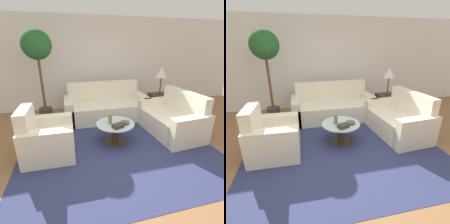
# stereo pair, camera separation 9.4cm
# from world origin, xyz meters

# --- Properties ---
(ground_plane) EXTENTS (14.00, 14.00, 0.00)m
(ground_plane) POSITION_xyz_m (0.00, 0.00, 0.00)
(ground_plane) COLOR #8E603D
(wall_back) EXTENTS (10.00, 0.06, 2.60)m
(wall_back) POSITION_xyz_m (0.00, 3.07, 1.30)
(wall_back) COLOR white
(wall_back) RESTS_ON ground_plane
(rug) EXTENTS (3.53, 3.41, 0.01)m
(rug) POSITION_xyz_m (0.09, 0.71, 0.00)
(rug) COLOR navy
(rug) RESTS_ON ground_plane
(sofa_main) EXTENTS (2.08, 0.90, 0.92)m
(sofa_main) POSITION_xyz_m (0.18, 2.01, 0.29)
(sofa_main) COLOR beige
(sofa_main) RESTS_ON ground_plane
(armchair) EXTENTS (0.84, 0.88, 0.89)m
(armchair) POSITION_xyz_m (-1.19, 0.60, 0.29)
(armchair) COLOR beige
(armchair) RESTS_ON ground_plane
(loveseat) EXTENTS (0.97, 1.52, 0.91)m
(loveseat) POSITION_xyz_m (1.43, 0.84, 0.29)
(loveseat) COLOR beige
(loveseat) RESTS_ON ground_plane
(coffee_table) EXTENTS (0.74, 0.74, 0.41)m
(coffee_table) POSITION_xyz_m (0.09, 0.71, 0.27)
(coffee_table) COLOR #422D1E
(coffee_table) RESTS_ON ground_plane
(side_table) EXTENTS (0.48, 0.48, 0.59)m
(side_table) POSITION_xyz_m (1.64, 1.87, 0.29)
(side_table) COLOR #422D1E
(side_table) RESTS_ON ground_plane
(table_lamp) EXTENTS (0.31, 0.31, 0.71)m
(table_lamp) POSITION_xyz_m (1.64, 1.87, 1.14)
(table_lamp) COLOR #422D1E
(table_lamp) RESTS_ON side_table
(potted_plant) EXTENTS (0.66, 0.66, 2.16)m
(potted_plant) POSITION_xyz_m (-1.34, 2.20, 1.64)
(potted_plant) COLOR #3D3833
(potted_plant) RESTS_ON ground_plane
(vase) EXTENTS (0.07, 0.07, 0.19)m
(vase) POSITION_xyz_m (-0.02, 0.71, 0.51)
(vase) COLOR #6B7A4C
(vase) RESTS_ON coffee_table
(bowl) EXTENTS (0.17, 0.17, 0.05)m
(bowl) POSITION_xyz_m (0.26, 0.64, 0.43)
(bowl) COLOR brown
(bowl) RESTS_ON coffee_table
(book_stack) EXTENTS (0.23, 0.20, 0.07)m
(book_stack) POSITION_xyz_m (0.08, 0.51, 0.44)
(book_stack) COLOR #38332D
(book_stack) RESTS_ON coffee_table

